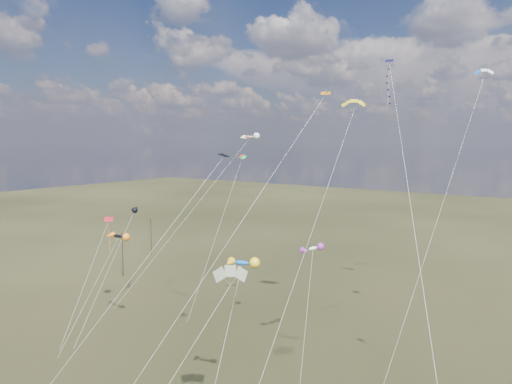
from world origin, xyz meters
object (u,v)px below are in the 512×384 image
Objects in this scene: utility_pole_far at (151,236)px; utility_pole_near at (123,254)px; parafoil_yellow at (353,102)px; novelty_black_orange at (118,236)px.

utility_pole_near is at bearing -60.26° from utility_pole_far.
utility_pole_near is 51.50m from parafoil_yellow.
parafoil_yellow is (45.03, -2.61, 24.87)m from utility_pole_near.
utility_pole_far is 0.60× the size of novelty_black_orange.
utility_pole_near is 16.12m from utility_pole_far.
utility_pole_near is 0.60× the size of novelty_black_orange.
utility_pole_near is 0.27× the size of parafoil_yellow.
parafoil_yellow reaches higher than utility_pole_far.
parafoil_yellow is 2.23× the size of novelty_black_orange.
utility_pole_far is 42.73m from novelty_black_orange.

